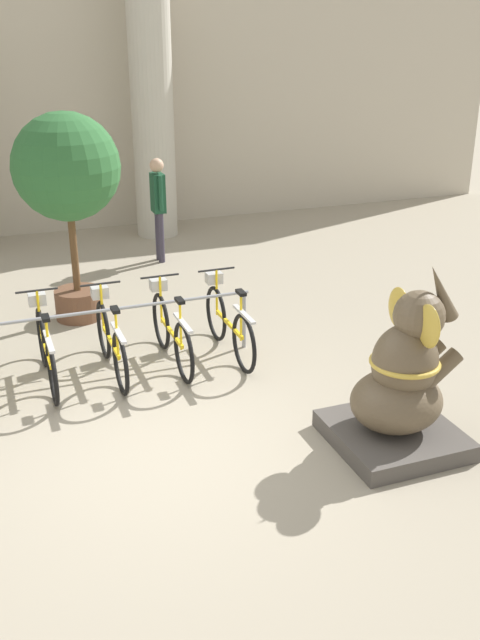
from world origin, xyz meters
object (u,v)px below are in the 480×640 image
at_px(bicycle_1, 46,349).
at_px(potted_tree, 67,176).
at_px(bicycle_4, 228,323).
at_px(person_pedestrian, 158,200).
at_px(bicycle_3, 171,331).
at_px(bicycle_2, 111,340).
at_px(elephant_statue, 402,387).

height_order(bicycle_1, potted_tree, potted_tree).
height_order(bicycle_4, potted_tree, potted_tree).
relative_size(bicycle_4, person_pedestrian, 0.97).
relative_size(bicycle_3, potted_tree, 0.61).
xyz_separation_m(bicycle_1, bicycle_2, (0.73, -0.03, 0.00)).
bearing_deg(person_pedestrian, potted_tree, -128.81).
distance_m(bicycle_2, bicycle_3, 0.74).
bearing_deg(bicycle_2, potted_tree, 92.82).
bearing_deg(potted_tree, bicycle_4, -50.09).
height_order(bicycle_2, bicycle_3, same).
bearing_deg(bicycle_4, bicycle_1, 179.85).
xyz_separation_m(bicycle_4, potted_tree, (-1.56, 1.87, 1.59)).
distance_m(bicycle_4, elephant_statue, 2.69).
xyz_separation_m(bicycle_1, bicycle_3, (1.47, -0.00, 0.00)).
relative_size(bicycle_1, bicycle_4, 1.00).
xyz_separation_m(elephant_statue, person_pedestrian, (-0.66, 6.59, 0.46)).
xyz_separation_m(bicycle_1, bicycle_4, (2.20, -0.01, 0.00)).
relative_size(bicycle_1, bicycle_3, 1.00).
distance_m(elephant_statue, person_pedestrian, 6.64).
xyz_separation_m(bicycle_3, person_pedestrian, (0.92, 4.04, 0.66)).
bearing_deg(person_pedestrian, bicycle_3, -102.85).
distance_m(bicycle_1, potted_tree, 2.53).
distance_m(bicycle_1, bicycle_3, 1.47).
bearing_deg(person_pedestrian, bicycle_1, -120.64).
bearing_deg(bicycle_4, person_pedestrian, 87.35).
bearing_deg(elephant_statue, bicycle_1, 140.15).
bearing_deg(bicycle_4, potted_tree, 129.91).
xyz_separation_m(elephant_statue, potted_tree, (-2.41, 4.41, 1.38)).
xyz_separation_m(bicycle_2, person_pedestrian, (1.66, 4.07, 0.66)).
bearing_deg(bicycle_2, person_pedestrian, 67.83).
xyz_separation_m(bicycle_2, bicycle_4, (1.47, 0.02, 0.00)).
bearing_deg(bicycle_1, bicycle_2, -2.14).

